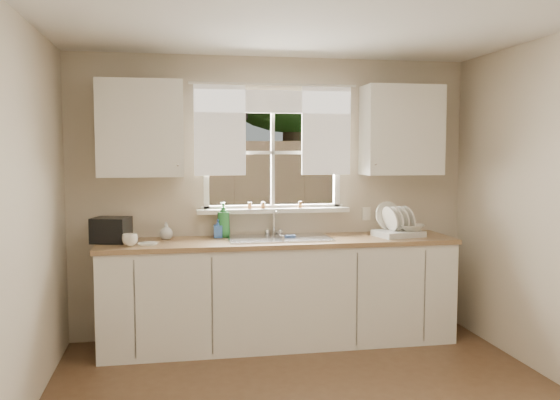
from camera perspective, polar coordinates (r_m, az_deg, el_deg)
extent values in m
cube|color=beige|center=(5.46, -0.67, -6.78)|extent=(3.60, 0.02, 1.15)
cube|color=beige|center=(5.38, -0.69, 11.79)|extent=(3.60, 0.02, 0.35)
cube|color=beige|center=(5.28, -13.67, 4.45)|extent=(1.20, 0.02, 1.00)
cube|color=beige|center=(5.67, 11.39, 4.50)|extent=(1.20, 0.02, 1.00)
cube|color=beige|center=(1.61, 24.58, -10.74)|extent=(3.60, 0.02, 2.50)
cube|color=silver|center=(3.49, 5.16, 18.54)|extent=(3.60, 4.00, 0.02)
cube|color=white|center=(5.39, -0.71, -0.74)|extent=(1.30, 0.06, 0.05)
cube|color=white|center=(5.39, -0.72, 9.91)|extent=(1.30, 0.06, 0.05)
cube|color=white|center=(5.30, -7.15, 4.55)|extent=(0.05, 0.06, 1.05)
cube|color=white|center=(5.50, 5.48, 4.57)|extent=(0.05, 0.06, 1.05)
cube|color=white|center=(5.36, -0.72, 4.59)|extent=(0.03, 0.04, 1.00)
cube|color=white|center=(5.36, -0.72, 4.59)|extent=(1.20, 0.04, 0.03)
cube|color=white|center=(5.33, -0.60, -1.01)|extent=(1.38, 0.14, 0.04)
cylinder|color=white|center=(5.32, -0.57, 11.06)|extent=(1.50, 0.02, 0.02)
cube|color=white|center=(5.24, -5.81, 6.75)|extent=(0.45, 0.02, 0.80)
cube|color=white|center=(5.40, 4.47, 6.70)|extent=(0.45, 0.02, 0.80)
cube|color=white|center=(5.31, -0.59, 9.44)|extent=(1.40, 0.02, 0.20)
cube|color=white|center=(5.18, -0.06, -8.99)|extent=(3.00, 0.62, 0.87)
cube|color=#94714A|center=(5.09, -0.06, -4.01)|extent=(3.04, 0.65, 0.04)
cube|color=white|center=(5.10, -13.26, 6.70)|extent=(0.70, 0.33, 0.80)
cube|color=white|center=(5.49, 11.62, 6.58)|extent=(0.70, 0.33, 0.80)
cube|color=beige|center=(5.58, 8.30, -1.32)|extent=(0.08, 0.01, 0.12)
cylinder|color=brown|center=(5.29, -1.63, -0.51)|extent=(0.04, 0.04, 0.06)
cylinder|color=brown|center=(5.28, -2.92, -0.53)|extent=(0.04, 0.04, 0.06)
cylinder|color=brown|center=(5.35, 1.97, -0.45)|extent=(0.04, 0.04, 0.06)
cube|color=#335421|center=(10.45, -5.32, -4.53)|extent=(20.00, 10.00, 0.02)
cube|color=#9B7455|center=(8.35, -4.15, -0.50)|extent=(8.00, 0.10, 1.80)
cube|color=maroon|center=(11.79, -11.84, 1.93)|extent=(3.00, 3.00, 2.20)
cube|color=black|center=(11.79, -11.94, 8.00)|extent=(3.20, 3.20, 0.30)
cylinder|color=#423021|center=(11.50, 1.15, 4.45)|extent=(0.36, 0.36, 3.20)
sphere|color=#214716|center=(11.73, 1.17, 16.25)|extent=(4.00, 4.00, 4.00)
sphere|color=#214716|center=(13.13, -5.13, 17.22)|extent=(3.20, 3.20, 3.20)
cube|color=#B7B7BC|center=(5.13, -0.12, -4.63)|extent=(0.84, 0.46, 0.18)
cube|color=#B7B7BC|center=(5.12, -0.12, -3.69)|extent=(0.88, 0.50, 0.01)
cube|color=#B7B7BC|center=(5.12, -0.12, -3.96)|extent=(0.02, 0.41, 0.14)
cylinder|color=silver|center=(5.35, -0.60, -2.18)|extent=(0.03, 0.03, 0.22)
cylinder|color=silver|center=(5.25, -0.45, -1.10)|extent=(0.02, 0.18, 0.02)
sphere|color=silver|center=(5.35, -1.23, -3.05)|extent=(0.05, 0.05, 0.05)
sphere|color=silver|center=(5.37, 0.03, -3.02)|extent=(0.05, 0.05, 0.05)
cube|color=silver|center=(5.35, 11.33, -3.18)|extent=(0.45, 0.38, 0.05)
cylinder|color=white|center=(5.43, 10.39, -1.50)|extent=(0.27, 0.13, 0.25)
cylinder|color=white|center=(5.28, 10.55, -1.78)|extent=(0.12, 0.23, 0.22)
cylinder|color=white|center=(5.32, 11.08, -1.74)|extent=(0.12, 0.23, 0.22)
cylinder|color=white|center=(5.35, 11.61, -1.71)|extent=(0.12, 0.23, 0.22)
cylinder|color=white|center=(5.39, 12.14, -1.68)|extent=(0.12, 0.23, 0.22)
imported|color=beige|center=(5.35, 12.55, -2.62)|extent=(0.29, 0.29, 0.06)
imported|color=#2A8038|center=(5.21, -5.46, -1.90)|extent=(0.16, 0.16, 0.31)
imported|color=blue|center=(5.19, -5.99, -2.73)|extent=(0.08, 0.08, 0.16)
imported|color=beige|center=(5.16, -10.90, -2.94)|extent=(0.14, 0.14, 0.15)
cylinder|color=white|center=(4.94, -12.63, -4.10)|extent=(0.16, 0.16, 0.01)
imported|color=white|center=(4.88, -14.26, -3.74)|extent=(0.12, 0.12, 0.10)
cube|color=black|center=(5.09, -15.94, -2.79)|extent=(0.34, 0.31, 0.21)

